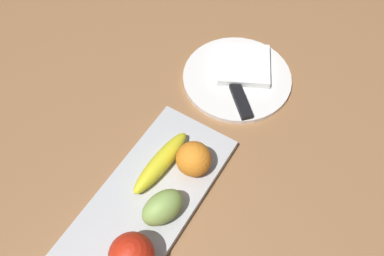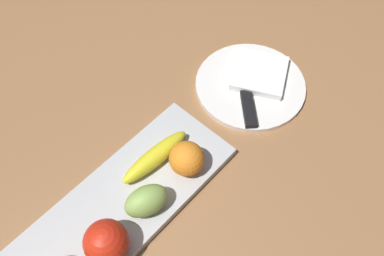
% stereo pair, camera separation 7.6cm
% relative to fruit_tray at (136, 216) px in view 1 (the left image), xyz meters
% --- Properties ---
extents(ground_plane, '(2.40, 2.40, 0.00)m').
position_rel_fruit_tray_xyz_m(ground_plane, '(-0.01, -0.01, -0.01)').
color(ground_plane, '#94663F').
extents(fruit_tray, '(0.45, 0.17, 0.02)m').
position_rel_fruit_tray_xyz_m(fruit_tray, '(0.00, 0.00, 0.00)').
color(fruit_tray, '#BBBDC1').
rests_on(fruit_tray, ground_plane).
extents(apple, '(0.07, 0.07, 0.07)m').
position_rel_fruit_tray_xyz_m(apple, '(-0.07, -0.05, 0.05)').
color(apple, red).
rests_on(apple, fruit_tray).
extents(banana, '(0.15, 0.04, 0.03)m').
position_rel_fruit_tray_xyz_m(banana, '(0.10, 0.01, 0.03)').
color(banana, yellow).
rests_on(banana, fruit_tray).
extents(orange_near_apple, '(0.07, 0.07, 0.07)m').
position_rel_fruit_tray_xyz_m(orange_near_apple, '(0.13, -0.04, 0.04)').
color(orange_near_apple, orange).
rests_on(orange_near_apple, fruit_tray).
extents(grape_bunch, '(0.09, 0.07, 0.06)m').
position_rel_fruit_tray_xyz_m(grape_bunch, '(0.03, -0.04, 0.04)').
color(grape_bunch, '#8FB556').
rests_on(grape_bunch, fruit_tray).
extents(dinner_plate, '(0.24, 0.24, 0.01)m').
position_rel_fruit_tray_xyz_m(dinner_plate, '(0.38, 0.00, -0.00)').
color(dinner_plate, white).
rests_on(dinner_plate, ground_plane).
extents(folded_napkin, '(0.15, 0.15, 0.02)m').
position_rel_fruit_tray_xyz_m(folded_napkin, '(0.41, 0.00, 0.01)').
color(folded_napkin, white).
rests_on(folded_napkin, dinner_plate).
extents(knife, '(0.14, 0.14, 0.01)m').
position_rel_fruit_tray_xyz_m(knife, '(0.33, -0.03, 0.01)').
color(knife, silver).
rests_on(knife, dinner_plate).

